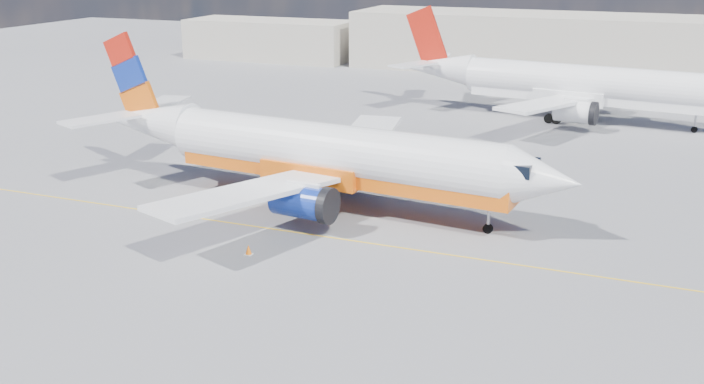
% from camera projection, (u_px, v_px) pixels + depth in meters
% --- Properties ---
extents(ground, '(240.00, 240.00, 0.00)m').
position_uv_depth(ground, '(386.00, 266.00, 44.17)').
color(ground, slate).
rests_on(ground, ground).
extents(taxi_line, '(70.00, 0.15, 0.01)m').
position_uv_depth(taxi_line, '(403.00, 248.00, 46.82)').
color(taxi_line, yellow).
rests_on(taxi_line, ground).
extents(terminal_main, '(70.00, 14.00, 8.00)m').
position_uv_depth(terminal_main, '(604.00, 46.00, 107.45)').
color(terminal_main, '#B3AA9A').
rests_on(terminal_main, ground).
extents(terminal_annex, '(26.00, 10.00, 6.00)m').
position_uv_depth(terminal_annex, '(270.00, 39.00, 122.94)').
color(terminal_annex, '#B3AA9A').
rests_on(terminal_annex, ground).
extents(main_jet, '(36.80, 29.00, 11.16)m').
position_uv_depth(main_jet, '(319.00, 153.00, 53.48)').
color(main_jet, white).
rests_on(main_jet, ground).
extents(second_jet, '(36.24, 28.44, 10.97)m').
position_uv_depth(second_jet, '(572.00, 85.00, 79.78)').
color(second_jet, white).
rests_on(second_jet, ground).
extents(traffic_cone, '(0.43, 0.43, 0.60)m').
position_uv_depth(traffic_cone, '(248.00, 250.00, 45.75)').
color(traffic_cone, white).
rests_on(traffic_cone, ground).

